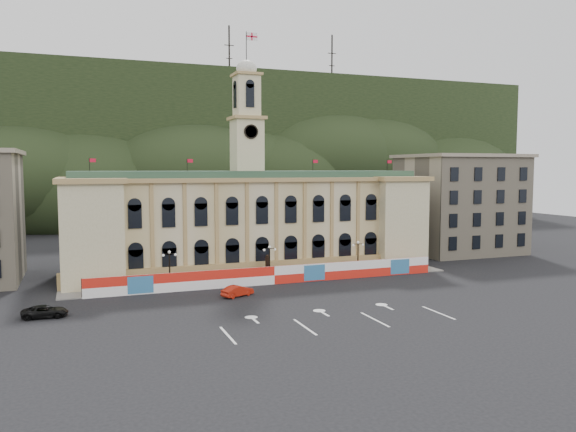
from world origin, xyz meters
name	(u,v)px	position (x,y,z in m)	size (l,w,h in m)	color
ground	(317,310)	(0.00, 0.00, 0.00)	(260.00, 260.00, 0.00)	black
lane_markings	(336,321)	(0.00, -5.00, 0.00)	(26.00, 10.00, 0.02)	white
hill_ridge	(163,157)	(0.03, 121.99, 19.48)	(230.00, 80.00, 64.00)	black
city_hall	(248,220)	(0.00, 27.63, 7.85)	(56.20, 17.60, 37.10)	beige
side_building_right	(460,204)	(43.00, 30.93, 9.33)	(21.00, 17.00, 18.60)	tan
hoarding_fence	(274,275)	(0.06, 15.07, 1.25)	(50.00, 0.44, 2.50)	red
pavement	(268,280)	(0.00, 17.75, 0.08)	(56.00, 5.50, 0.16)	slate
statue	(267,272)	(0.00, 18.00, 1.19)	(1.40, 1.40, 3.72)	#595651
lamp_left	(170,266)	(-14.00, 17.00, 3.07)	(1.96, 0.44, 5.15)	black
lamp_center	(270,260)	(0.00, 17.00, 3.07)	(1.96, 0.44, 5.15)	black
lamp_right	(358,255)	(14.00, 17.00, 3.07)	(1.96, 0.44, 5.15)	black
red_sedan	(237,291)	(-6.76, 9.54, 0.70)	(4.50, 3.13, 1.41)	#AF1C0C
black_suv	(45,312)	(-28.78, 7.14, 0.66)	(4.83, 2.42, 1.31)	black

